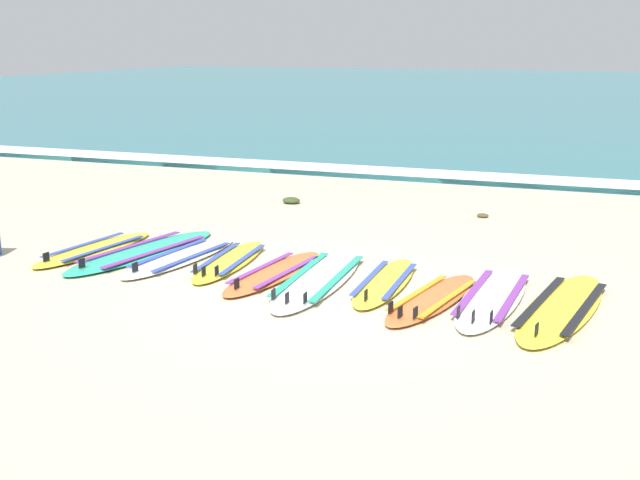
{
  "coord_description": "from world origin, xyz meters",
  "views": [
    {
      "loc": [
        2.54,
        -7.34,
        2.61
      ],
      "look_at": [
        -0.44,
        1.11,
        0.25
      ],
      "focal_mm": 42.19,
      "sensor_mm": 36.0,
      "label": 1
    }
  ],
  "objects_px": {
    "surfboard_7": "(433,299)",
    "surfboard_0": "(94,249)",
    "surfboard_3": "(230,261)",
    "surfboard_8": "(492,297)",
    "surfboard_2": "(181,257)",
    "surfboard_4": "(274,273)",
    "surfboard_5": "(319,278)",
    "surfboard_9": "(562,307)",
    "surfboard_1": "(143,252)",
    "surfboard_6": "(385,282)"
  },
  "relations": [
    {
      "from": "surfboard_0",
      "to": "surfboard_2",
      "type": "xyz_separation_m",
      "value": [
        1.24,
        0.03,
        -0.0
      ]
    },
    {
      "from": "surfboard_8",
      "to": "surfboard_9",
      "type": "bearing_deg",
      "value": -6.85
    },
    {
      "from": "surfboard_1",
      "to": "surfboard_7",
      "type": "height_order",
      "value": "same"
    },
    {
      "from": "surfboard_4",
      "to": "surfboard_9",
      "type": "distance_m",
      "value": 3.18
    },
    {
      "from": "surfboard_1",
      "to": "surfboard_3",
      "type": "xyz_separation_m",
      "value": [
        1.23,
        -0.02,
        0.0
      ]
    },
    {
      "from": "surfboard_5",
      "to": "surfboard_9",
      "type": "height_order",
      "value": "same"
    },
    {
      "from": "surfboard_7",
      "to": "surfboard_5",
      "type": "bearing_deg",
      "value": 168.85
    },
    {
      "from": "surfboard_0",
      "to": "surfboard_1",
      "type": "height_order",
      "value": "same"
    },
    {
      "from": "surfboard_0",
      "to": "surfboard_5",
      "type": "bearing_deg",
      "value": -3.71
    },
    {
      "from": "surfboard_4",
      "to": "surfboard_7",
      "type": "xyz_separation_m",
      "value": [
        1.9,
        -0.3,
        0.0
      ]
    },
    {
      "from": "surfboard_4",
      "to": "surfboard_6",
      "type": "distance_m",
      "value": 1.3
    },
    {
      "from": "surfboard_0",
      "to": "surfboard_2",
      "type": "bearing_deg",
      "value": 1.4
    },
    {
      "from": "surfboard_2",
      "to": "surfboard_3",
      "type": "relative_size",
      "value": 1.1
    },
    {
      "from": "surfboard_4",
      "to": "surfboard_5",
      "type": "xyz_separation_m",
      "value": [
        0.56,
        -0.03,
        0.0
      ]
    },
    {
      "from": "surfboard_5",
      "to": "surfboard_7",
      "type": "relative_size",
      "value": 1.27
    },
    {
      "from": "surfboard_2",
      "to": "surfboard_7",
      "type": "bearing_deg",
      "value": -8.75
    },
    {
      "from": "surfboard_1",
      "to": "surfboard_4",
      "type": "xyz_separation_m",
      "value": [
        1.92,
        -0.28,
        0.0
      ]
    },
    {
      "from": "surfboard_4",
      "to": "surfboard_5",
      "type": "height_order",
      "value": "same"
    },
    {
      "from": "surfboard_3",
      "to": "surfboard_4",
      "type": "distance_m",
      "value": 0.75
    },
    {
      "from": "surfboard_3",
      "to": "surfboard_8",
      "type": "xyz_separation_m",
      "value": [
        3.18,
        -0.3,
        -0.0
      ]
    },
    {
      "from": "surfboard_3",
      "to": "surfboard_8",
      "type": "bearing_deg",
      "value": -5.45
    },
    {
      "from": "surfboard_5",
      "to": "surfboard_8",
      "type": "distance_m",
      "value": 1.93
    },
    {
      "from": "surfboard_8",
      "to": "surfboard_3",
      "type": "bearing_deg",
      "value": 174.55
    },
    {
      "from": "surfboard_0",
      "to": "surfboard_6",
      "type": "distance_m",
      "value": 3.88
    },
    {
      "from": "surfboard_7",
      "to": "surfboard_8",
      "type": "relative_size",
      "value": 0.86
    },
    {
      "from": "surfboard_2",
      "to": "surfboard_0",
      "type": "bearing_deg",
      "value": -178.6
    },
    {
      "from": "surfboard_4",
      "to": "surfboard_2",
      "type": "bearing_deg",
      "value": 171.51
    },
    {
      "from": "surfboard_1",
      "to": "surfboard_2",
      "type": "xyz_separation_m",
      "value": [
        0.58,
        -0.08,
        0.0
      ]
    },
    {
      "from": "surfboard_8",
      "to": "surfboard_2",
      "type": "bearing_deg",
      "value": 176.39
    },
    {
      "from": "surfboard_2",
      "to": "surfboard_4",
      "type": "bearing_deg",
      "value": -8.49
    },
    {
      "from": "surfboard_3",
      "to": "surfboard_5",
      "type": "bearing_deg",
      "value": -13.26
    },
    {
      "from": "surfboard_2",
      "to": "surfboard_8",
      "type": "distance_m",
      "value": 3.83
    },
    {
      "from": "surfboard_0",
      "to": "surfboard_5",
      "type": "relative_size",
      "value": 0.81
    },
    {
      "from": "surfboard_5",
      "to": "surfboard_6",
      "type": "xyz_separation_m",
      "value": [
        0.74,
        0.12,
        -0.0
      ]
    },
    {
      "from": "surfboard_2",
      "to": "surfboard_6",
      "type": "height_order",
      "value": "same"
    },
    {
      "from": "surfboard_3",
      "to": "surfboard_7",
      "type": "height_order",
      "value": "same"
    },
    {
      "from": "surfboard_0",
      "to": "surfboard_9",
      "type": "distance_m",
      "value": 5.77
    },
    {
      "from": "surfboard_6",
      "to": "surfboard_9",
      "type": "distance_m",
      "value": 1.9
    },
    {
      "from": "surfboard_3",
      "to": "surfboard_9",
      "type": "height_order",
      "value": "same"
    },
    {
      "from": "surfboard_7",
      "to": "surfboard_9",
      "type": "bearing_deg",
      "value": 7.75
    },
    {
      "from": "surfboard_4",
      "to": "surfboard_8",
      "type": "xyz_separation_m",
      "value": [
        2.48,
        -0.04,
        0.0
      ]
    },
    {
      "from": "surfboard_9",
      "to": "surfboard_3",
      "type": "bearing_deg",
      "value": 174.3
    },
    {
      "from": "surfboard_7",
      "to": "surfboard_9",
      "type": "height_order",
      "value": "same"
    },
    {
      "from": "surfboard_2",
      "to": "surfboard_3",
      "type": "xyz_separation_m",
      "value": [
        0.64,
        0.06,
        0.0
      ]
    },
    {
      "from": "surfboard_1",
      "to": "surfboard_7",
      "type": "xyz_separation_m",
      "value": [
        3.83,
        -0.58,
        0.0
      ]
    },
    {
      "from": "surfboard_1",
      "to": "surfboard_8",
      "type": "bearing_deg",
      "value": -4.15
    },
    {
      "from": "surfboard_5",
      "to": "surfboard_7",
      "type": "bearing_deg",
      "value": -11.15
    },
    {
      "from": "surfboard_7",
      "to": "surfboard_0",
      "type": "bearing_deg",
      "value": 174.03
    },
    {
      "from": "surfboard_6",
      "to": "surfboard_9",
      "type": "xyz_separation_m",
      "value": [
        1.89,
        -0.21,
        -0.0
      ]
    },
    {
      "from": "surfboard_1",
      "to": "surfboard_4",
      "type": "distance_m",
      "value": 1.94
    }
  ]
}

